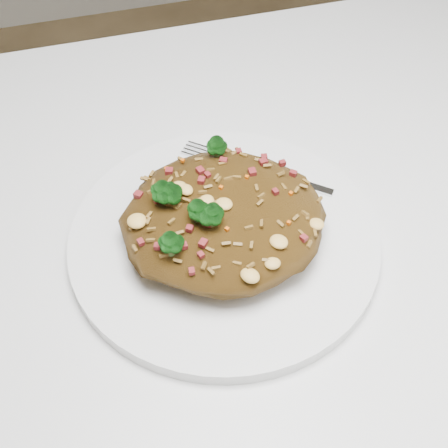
{
  "coord_description": "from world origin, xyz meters",
  "views": [
    {
      "loc": [
        -0.03,
        -0.33,
        1.21
      ],
      "look_at": [
        0.07,
        0.03,
        0.78
      ],
      "focal_mm": 50.0,
      "sensor_mm": 36.0,
      "label": 1
    }
  ],
  "objects": [
    {
      "name": "plate",
      "position": [
        0.07,
        0.03,
        0.76
      ],
      "size": [
        0.29,
        0.29,
        0.01
      ],
      "primitive_type": "cylinder",
      "color": "white",
      "rests_on": "dining_table"
    },
    {
      "name": "fried_rice",
      "position": [
        0.07,
        0.03,
        0.8
      ],
      "size": [
        0.18,
        0.17,
        0.07
      ],
      "color": "brown",
      "rests_on": "plate"
    },
    {
      "name": "dining_table",
      "position": [
        0.0,
        0.0,
        0.66
      ],
      "size": [
        1.2,
        0.8,
        0.75
      ],
      "color": "silver",
      "rests_on": "ground"
    },
    {
      "name": "fork",
      "position": [
        0.13,
        0.09,
        0.77
      ],
      "size": [
        0.13,
        0.12,
        0.0
      ],
      "rotation": [
        0.0,
        0.0,
        -0.7
      ],
      "color": "silver",
      "rests_on": "plate"
    }
  ]
}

